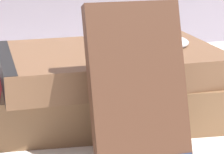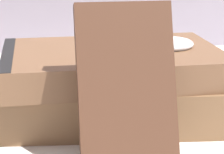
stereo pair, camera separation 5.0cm
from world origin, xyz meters
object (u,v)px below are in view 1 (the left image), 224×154
book_flat_bottom (103,96)px  book_flat_top (105,64)px  pocket_watch (164,42)px  book_leaning_front (138,93)px

book_flat_bottom → book_flat_top: 0.04m
pocket_watch → book_flat_bottom: bearing=178.7°
book_leaning_front → pocket_watch: bearing=59.9°
book_flat_bottom → book_leaning_front: (0.00, -0.12, 0.04)m
book_flat_top → pocket_watch: (0.07, 0.01, 0.02)m
book_flat_top → book_leaning_front: size_ratio=1.65×
pocket_watch → book_leaning_front: bearing=-120.1°
book_leaning_front → pocket_watch: size_ratio=2.40×
book_flat_top → pocket_watch: bearing=4.7°
book_leaning_front → pocket_watch: 0.13m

